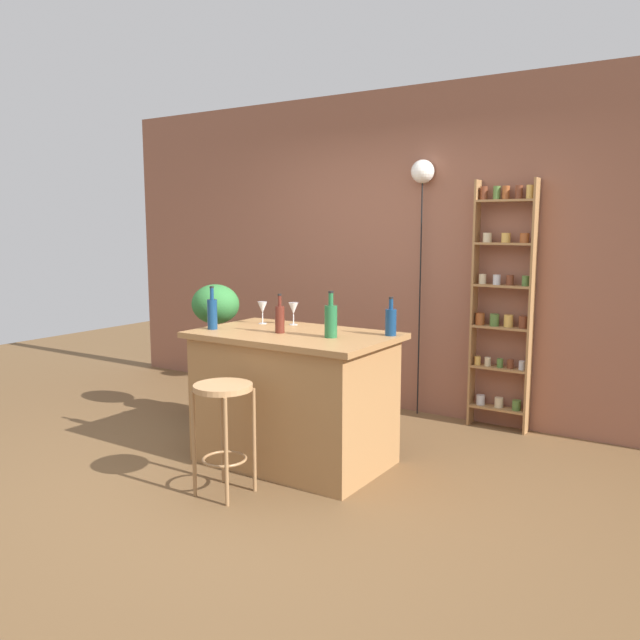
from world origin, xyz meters
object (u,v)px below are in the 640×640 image
(bottle_olive_oil, at_px, (331,320))
(wine_glass_center, at_px, (262,308))
(bar_stool, at_px, (224,412))
(pendant_globe_light, at_px, (423,176))
(bottle_soda_blue, at_px, (391,321))
(wine_glass_left, at_px, (293,309))
(spice_shelf, at_px, (502,303))
(potted_plant, at_px, (216,316))
(plant_stool, at_px, (218,392))
(bottle_spirits_clear, at_px, (280,318))
(bottle_sauce_amber, at_px, (212,313))

(bottle_olive_oil, distance_m, wine_glass_center, 0.77)
(bar_stool, height_order, pendant_globe_light, pendant_globe_light)
(bottle_soda_blue, distance_m, wine_glass_left, 0.81)
(spice_shelf, distance_m, potted_plant, 2.33)
(plant_stool, relative_size, bottle_spirits_clear, 1.80)
(wine_glass_center, bearing_deg, bottle_soda_blue, 2.89)
(plant_stool, height_order, wine_glass_center, wine_glass_center)
(bar_stool, height_order, bottle_soda_blue, bottle_soda_blue)
(bar_stool, bearing_deg, bottle_soda_blue, 55.30)
(pendant_globe_light, bearing_deg, bottle_olive_oil, -86.84)
(pendant_globe_light, bearing_deg, bottle_sauce_amber, -114.46)
(plant_stool, bearing_deg, potted_plant, 180.00)
(potted_plant, bearing_deg, wine_glass_left, -11.04)
(plant_stool, relative_size, bottle_olive_oil, 1.58)
(wine_glass_left, bearing_deg, plant_stool, 168.96)
(bottle_soda_blue, height_order, wine_glass_left, bottle_soda_blue)
(bottle_spirits_clear, height_order, pendant_globe_light, pendant_globe_light)
(bottle_spirits_clear, xyz_separation_m, wine_glass_center, (-0.36, 0.27, 0.02))
(bar_stool, xyz_separation_m, spice_shelf, (0.99, 2.20, 0.51))
(bottle_olive_oil, distance_m, bottle_soda_blue, 0.40)
(potted_plant, height_order, bottle_spirits_clear, bottle_spirits_clear)
(pendant_globe_light, bearing_deg, wine_glass_center, -116.06)
(bottle_sauce_amber, relative_size, wine_glass_left, 1.85)
(spice_shelf, distance_m, pendant_globe_light, 1.24)
(bottle_spirits_clear, height_order, bottle_olive_oil, bottle_olive_oil)
(plant_stool, distance_m, bottle_olive_oil, 1.72)
(bottle_soda_blue, relative_size, wine_glass_center, 1.56)
(bottle_olive_oil, xyz_separation_m, wine_glass_center, (-0.74, 0.23, 0.00))
(bottle_sauce_amber, bearing_deg, bottle_soda_blue, 20.97)
(pendant_globe_light, bearing_deg, bar_stool, -96.86)
(plant_stool, bearing_deg, pendant_globe_light, 38.44)
(bar_stool, height_order, plant_stool, bar_stool)
(bottle_sauce_amber, relative_size, bottle_soda_blue, 1.18)
(bar_stool, relative_size, plant_stool, 1.44)
(bottle_soda_blue, bearing_deg, wine_glass_center, -177.11)
(plant_stool, bearing_deg, wine_glass_left, -11.04)
(potted_plant, relative_size, bottle_soda_blue, 2.63)
(potted_plant, distance_m, bottle_olive_oil, 1.53)
(bar_stool, relative_size, bottle_soda_blue, 2.69)
(spice_shelf, relative_size, pendant_globe_light, 0.92)
(bottle_olive_oil, bearing_deg, plant_stool, 161.38)
(potted_plant, xyz_separation_m, bottle_sauce_amber, (0.57, -0.66, 0.14))
(bar_stool, distance_m, bottle_olive_oil, 0.90)
(plant_stool, distance_m, bottle_spirits_clear, 1.42)
(bottle_olive_oil, bearing_deg, bottle_spirits_clear, -174.08)
(bottle_soda_blue, bearing_deg, bottle_spirits_clear, -154.86)
(potted_plant, bearing_deg, spice_shelf, 26.91)
(potted_plant, distance_m, wine_glass_center, 0.76)
(bottle_sauce_amber, bearing_deg, bottle_spirits_clear, 14.83)
(pendant_globe_light, bearing_deg, plant_stool, -141.56)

